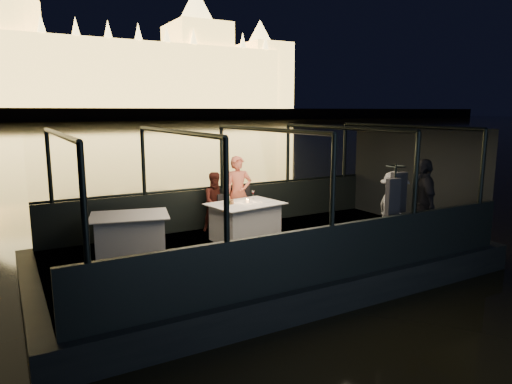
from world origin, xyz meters
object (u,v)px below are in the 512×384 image
chair_port_right (245,210)px  person_man_maroon (216,198)px  passenger_dark (422,205)px  person_woman_coral (238,196)px  passenger_stripe (394,205)px  chair_port_left (229,212)px  dining_table_central (245,221)px  wine_bottle (228,198)px  dining_table_aft (130,234)px  coat_stand (393,211)px

chair_port_right → person_man_maroon: bearing=164.1°
person_man_maroon → passenger_dark: 4.29m
person_woman_coral → passenger_stripe: passenger_stripe is taller
chair_port_left → person_man_maroon: person_man_maroon is taller
dining_table_central → chair_port_right: (0.39, 0.73, 0.06)m
passenger_dark → dining_table_central: bearing=-98.5°
chair_port_right → person_man_maroon: (-0.63, 0.17, 0.30)m
chair_port_left → wine_bottle: (-0.36, -0.74, 0.47)m
passenger_stripe → passenger_dark: size_ratio=0.86×
person_man_maroon → passenger_stripe: (2.45, -2.86, 0.10)m
passenger_stripe → dining_table_central: bearing=68.0°
passenger_dark → wine_bottle: bearing=-94.3°
chair_port_right → person_man_maroon: size_ratio=0.71×
dining_table_aft → passenger_stripe: bearing=-25.3°
chair_port_left → person_woman_coral: (0.30, 0.11, 0.30)m
coat_stand → passenger_stripe: size_ratio=1.15×
coat_stand → passenger_stripe: coat_stand is taller
coat_stand → person_man_maroon: coat_stand is taller
chair_port_left → wine_bottle: size_ratio=2.70×
dining_table_aft → passenger_dark: size_ratio=0.80×
passenger_dark → passenger_stripe: bearing=-87.3°
coat_stand → passenger_dark: (1.02, 0.23, -0.05)m
passenger_stripe → wine_bottle: passenger_stripe is taller
dining_table_central → chair_port_left: (-0.04, 0.71, 0.06)m
dining_table_aft → chair_port_right: bearing=11.3°
dining_table_central → dining_table_aft: size_ratio=1.03×
dining_table_aft → wine_bottle: wine_bottle is taller
dining_table_central → coat_stand: size_ratio=0.83×
passenger_stripe → chair_port_left: bearing=59.7°
chair_port_left → dining_table_central: bearing=-88.9°
person_woman_coral → wine_bottle: bearing=-114.1°
dining_table_aft → passenger_stripe: 5.04m
person_woman_coral → person_man_maroon: person_woman_coral is taller
dining_table_central → wine_bottle: bearing=-175.9°
chair_port_left → chair_port_right: bearing=0.5°
person_woman_coral → passenger_dark: 3.89m
coat_stand → wine_bottle: coat_stand is taller
wine_bottle → dining_table_aft: bearing=173.7°
dining_table_aft → chair_port_left: size_ratio=1.72×
dining_table_aft → person_man_maroon: (2.09, 0.71, 0.36)m
dining_table_central → person_man_maroon: bearing=105.4°
passenger_stripe → wine_bottle: size_ratio=5.00×
passenger_dark → chair_port_left: bearing=-106.0°
dining_table_aft → wine_bottle: bearing=-6.3°
dining_table_aft → passenger_stripe: passenger_stripe is taller
coat_stand → passenger_stripe: (0.53, 0.50, -0.05)m
dining_table_central → chair_port_left: size_ratio=1.77×
coat_stand → person_man_maroon: 3.87m
person_man_maroon → wine_bottle: 0.96m
coat_stand → person_man_maroon: size_ratio=1.32×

